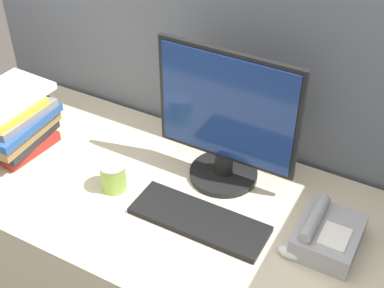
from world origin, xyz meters
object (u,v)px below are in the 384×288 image
Objects in this scene: monitor at (226,124)px; book_stack at (10,122)px; coffee_cup at (113,176)px; keyboard at (199,220)px; mouse at (290,252)px; desk_telephone at (327,235)px.

monitor reaches higher than book_stack.
coffee_cup is 0.33× the size of book_stack.
keyboard is at bearing -82.71° from monitor.
mouse is at bearing -0.49° from book_stack.
desk_telephone is at bearing 4.24° from book_stack.
book_stack reaches higher than coffee_cup.
coffee_cup is (-0.60, -0.00, 0.04)m from mouse.
coffee_cup reaches higher than mouse.
desk_telephone is (0.39, -0.13, -0.17)m from monitor.
coffee_cup is (-0.28, -0.23, -0.16)m from monitor.
book_stack reaches higher than mouse.
monitor reaches higher than mouse.
keyboard is 4.12× the size of coffee_cup.
monitor is 0.76m from book_stack.
book_stack is 1.51× the size of desk_telephone.
keyboard is 5.85× the size of mouse.
desk_telephone is at bearing -18.74° from monitor.
keyboard is at bearing -1.06° from book_stack.
mouse is at bearing -129.66° from desk_telephone.
keyboard is 0.29m from mouse.
book_stack is (-0.75, 0.01, 0.10)m from keyboard.
book_stack is at bearing -163.37° from monitor.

